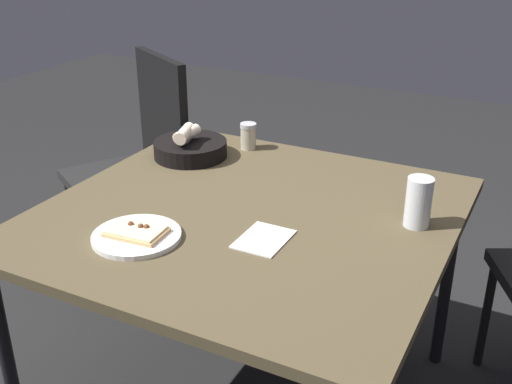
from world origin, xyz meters
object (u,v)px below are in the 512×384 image
Objects in this scene: pepper_shaker at (248,138)px; pizza_plate at (137,235)px; dining_table at (247,227)px; bread_basket at (190,147)px; beer_glass at (418,205)px; chair_far at (141,155)px.

pizza_plate is at bearing -175.84° from pepper_shaker.
pepper_shaker reaches higher than pizza_plate.
dining_table is 4.47× the size of bread_basket.
beer_glass is at bearing -57.07° from pizza_plate.
pizza_plate is 0.73m from pepper_shaker.
bread_basket reaches higher than pizza_plate.
chair_far reaches higher than pizza_plate.
dining_table is 8.08× the size of beer_glass.
bread_basket is (0.56, 0.19, 0.02)m from pizza_plate.
pepper_shaker is (0.45, 0.24, 0.09)m from dining_table.
bread_basket is 2.68× the size of pepper_shaker.
beer_glass is (-0.15, -0.83, 0.03)m from bread_basket.
pizza_plate is at bearing 146.51° from dining_table.
pepper_shaker is (0.16, -0.14, 0.01)m from bread_basket.
pizza_plate is 2.49× the size of pepper_shaker.
bread_basket reaches higher than dining_table.
dining_table is at bearing -127.43° from bread_basket.
pepper_shaker is at bearing -40.65° from bread_basket.
pizza_plate is at bearing 122.93° from beer_glass.
pepper_shaker is at bearing -102.84° from chair_far.
bread_basket is at bearing 79.47° from beer_glass.
beer_glass is at bearing -73.41° from dining_table.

